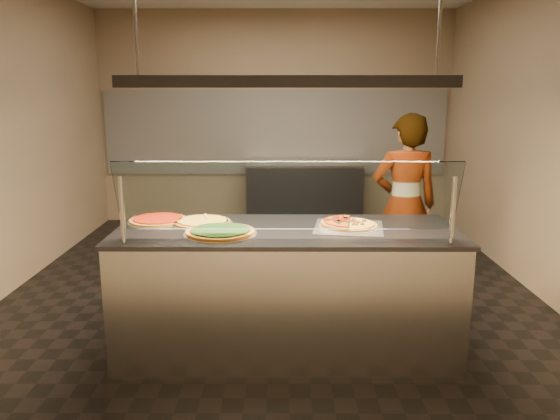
{
  "coord_description": "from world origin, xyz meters",
  "views": [
    {
      "loc": [
        0.09,
        -4.93,
        1.89
      ],
      "look_at": [
        0.08,
        -0.96,
        1.02
      ],
      "focal_mm": 35.0,
      "sensor_mm": 36.0,
      "label": 1
    }
  ],
  "objects_px": {
    "half_pizza_pepperoni": "(335,223)",
    "prep_table": "(304,195)",
    "perforated_tray": "(349,227)",
    "heat_lamp_housing": "(287,82)",
    "pizza_spinach": "(220,232)",
    "pizza_tomato": "(158,220)",
    "sneeze_guard": "(287,197)",
    "half_pizza_sausage": "(362,224)",
    "pizza_cheese": "(202,222)",
    "serving_counter": "(287,290)",
    "worker": "(405,205)",
    "pizza_spatula": "(211,218)"
  },
  "relations": [
    {
      "from": "pizza_cheese",
      "to": "prep_table",
      "type": "relative_size",
      "value": 0.28
    },
    {
      "from": "perforated_tray",
      "to": "half_pizza_pepperoni",
      "type": "height_order",
      "value": "half_pizza_pepperoni"
    },
    {
      "from": "worker",
      "to": "prep_table",
      "type": "bearing_deg",
      "value": -74.75
    },
    {
      "from": "sneeze_guard",
      "to": "half_pizza_sausage",
      "type": "relative_size",
      "value": 5.18
    },
    {
      "from": "half_pizza_sausage",
      "to": "pizza_spinach",
      "type": "xyz_separation_m",
      "value": [
        -1.0,
        -0.18,
        -0.01
      ]
    },
    {
      "from": "sneeze_guard",
      "to": "worker",
      "type": "bearing_deg",
      "value": 54.83
    },
    {
      "from": "heat_lamp_housing",
      "to": "half_pizza_pepperoni",
      "type": "bearing_deg",
      "value": 5.77
    },
    {
      "from": "sneeze_guard",
      "to": "pizza_cheese",
      "type": "height_order",
      "value": "sneeze_guard"
    },
    {
      "from": "pizza_spinach",
      "to": "half_pizza_sausage",
      "type": "bearing_deg",
      "value": 10.37
    },
    {
      "from": "pizza_spinach",
      "to": "pizza_cheese",
      "type": "height_order",
      "value": "pizza_spinach"
    },
    {
      "from": "prep_table",
      "to": "heat_lamp_housing",
      "type": "xyz_separation_m",
      "value": [
        -0.27,
        -3.72,
        1.48
      ]
    },
    {
      "from": "pizza_tomato",
      "to": "prep_table",
      "type": "height_order",
      "value": "pizza_tomato"
    },
    {
      "from": "perforated_tray",
      "to": "pizza_cheese",
      "type": "relative_size",
      "value": 1.23
    },
    {
      "from": "half_pizza_sausage",
      "to": "pizza_tomato",
      "type": "height_order",
      "value": "half_pizza_sausage"
    },
    {
      "from": "half_pizza_pepperoni",
      "to": "perforated_tray",
      "type": "bearing_deg",
      "value": -1.08
    },
    {
      "from": "serving_counter",
      "to": "worker",
      "type": "relative_size",
      "value": 1.43
    },
    {
      "from": "pizza_cheese",
      "to": "prep_table",
      "type": "xyz_separation_m",
      "value": [
        0.9,
        3.57,
        -0.48
      ]
    },
    {
      "from": "perforated_tray",
      "to": "heat_lamp_housing",
      "type": "height_order",
      "value": "heat_lamp_housing"
    },
    {
      "from": "half_pizza_sausage",
      "to": "prep_table",
      "type": "xyz_separation_m",
      "value": [
        -0.26,
        3.68,
        -0.49
      ]
    },
    {
      "from": "pizza_tomato",
      "to": "heat_lamp_housing",
      "type": "distance_m",
      "value": 1.41
    },
    {
      "from": "pizza_spinach",
      "to": "pizza_tomato",
      "type": "relative_size",
      "value": 1.11
    },
    {
      "from": "serving_counter",
      "to": "pizza_cheese",
      "type": "xyz_separation_m",
      "value": [
        -0.62,
        0.15,
        0.48
      ]
    },
    {
      "from": "pizza_cheese",
      "to": "half_pizza_pepperoni",
      "type": "bearing_deg",
      "value": -6.89
    },
    {
      "from": "half_pizza_pepperoni",
      "to": "prep_table",
      "type": "relative_size",
      "value": 0.26
    },
    {
      "from": "pizza_cheese",
      "to": "pizza_spatula",
      "type": "relative_size",
      "value": 1.96
    },
    {
      "from": "half_pizza_pepperoni",
      "to": "heat_lamp_housing",
      "type": "relative_size",
      "value": 0.18
    },
    {
      "from": "sneeze_guard",
      "to": "pizza_tomato",
      "type": "relative_size",
      "value": 4.83
    },
    {
      "from": "half_pizza_pepperoni",
      "to": "worker",
      "type": "bearing_deg",
      "value": 57.52
    },
    {
      "from": "prep_table",
      "to": "worker",
      "type": "relative_size",
      "value": 0.95
    },
    {
      "from": "half_pizza_sausage",
      "to": "pizza_cheese",
      "type": "relative_size",
      "value": 0.95
    },
    {
      "from": "half_pizza_sausage",
      "to": "heat_lamp_housing",
      "type": "distance_m",
      "value": 1.13
    },
    {
      "from": "pizza_spatula",
      "to": "prep_table",
      "type": "height_order",
      "value": "pizza_spatula"
    },
    {
      "from": "pizza_cheese",
      "to": "worker",
      "type": "xyz_separation_m",
      "value": [
        1.74,
        1.09,
        -0.1
      ]
    },
    {
      "from": "half_pizza_sausage",
      "to": "pizza_tomato",
      "type": "relative_size",
      "value": 0.93
    },
    {
      "from": "pizza_spinach",
      "to": "pizza_tomato",
      "type": "bearing_deg",
      "value": 144.1
    },
    {
      "from": "pizza_spinach",
      "to": "heat_lamp_housing",
      "type": "bearing_deg",
      "value": 18.01
    },
    {
      "from": "serving_counter",
      "to": "sneeze_guard",
      "type": "xyz_separation_m",
      "value": [
        -0.0,
        -0.34,
        0.76
      ]
    },
    {
      "from": "half_pizza_sausage",
      "to": "worker",
      "type": "distance_m",
      "value": 1.34
    },
    {
      "from": "half_pizza_pepperoni",
      "to": "prep_table",
      "type": "xyz_separation_m",
      "value": [
        -0.07,
        3.68,
        -0.5
      ]
    },
    {
      "from": "half_pizza_pepperoni",
      "to": "pizza_spatula",
      "type": "distance_m",
      "value": 0.93
    },
    {
      "from": "sneeze_guard",
      "to": "heat_lamp_housing",
      "type": "relative_size",
      "value": 0.95
    },
    {
      "from": "heat_lamp_housing",
      "to": "pizza_tomato",
      "type": "bearing_deg",
      "value": 167.21
    },
    {
      "from": "sneeze_guard",
      "to": "perforated_tray",
      "type": "height_order",
      "value": "sneeze_guard"
    },
    {
      "from": "perforated_tray",
      "to": "half_pizza_sausage",
      "type": "xyz_separation_m",
      "value": [
        0.1,
        0.0,
        0.02
      ]
    },
    {
      "from": "half_pizza_pepperoni",
      "to": "pizza_cheese",
      "type": "height_order",
      "value": "half_pizza_pepperoni"
    },
    {
      "from": "serving_counter",
      "to": "pizza_cheese",
      "type": "height_order",
      "value": "pizza_cheese"
    },
    {
      "from": "sneeze_guard",
      "to": "prep_table",
      "type": "xyz_separation_m",
      "value": [
        0.27,
        4.06,
        -0.76
      ]
    },
    {
      "from": "perforated_tray",
      "to": "prep_table",
      "type": "height_order",
      "value": "perforated_tray"
    },
    {
      "from": "half_pizza_sausage",
      "to": "serving_counter",
      "type": "bearing_deg",
      "value": -176.4
    },
    {
      "from": "sneeze_guard",
      "to": "half_pizza_sausage",
      "type": "height_order",
      "value": "sneeze_guard"
    }
  ]
}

